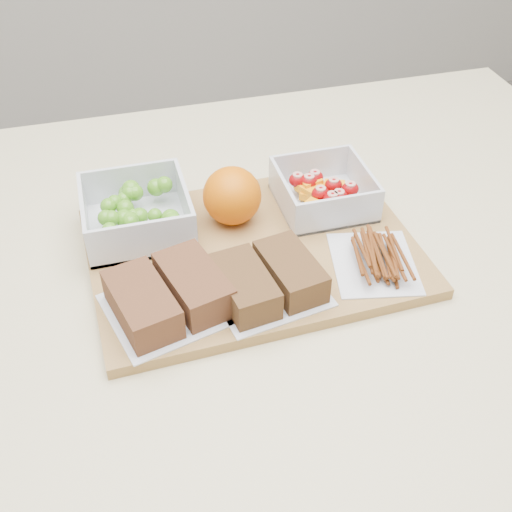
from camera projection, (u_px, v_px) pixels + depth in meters
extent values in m
cube|color=beige|center=(260.00, 452.00, 1.14)|extent=(1.20, 0.90, 0.90)
cube|color=#A17943|center=(253.00, 252.00, 0.84)|extent=(0.43, 0.31, 0.02)
cube|color=silver|center=(139.00, 227.00, 0.87)|extent=(0.14, 0.14, 0.01)
cube|color=silver|center=(130.00, 184.00, 0.90)|extent=(0.14, 0.01, 0.06)
cube|color=silver|center=(143.00, 242.00, 0.80)|extent=(0.14, 0.01, 0.06)
cube|color=silver|center=(186.00, 203.00, 0.86)|extent=(0.01, 0.13, 0.06)
cube|color=silver|center=(85.00, 219.00, 0.84)|extent=(0.01, 0.13, 0.06)
sphere|color=#4D901D|center=(124.00, 219.00, 0.84)|extent=(0.02, 0.02, 0.02)
sphere|color=#4D901D|center=(106.00, 218.00, 0.83)|extent=(0.02, 0.02, 0.02)
sphere|color=#4D901D|center=(130.00, 193.00, 0.87)|extent=(0.02, 0.02, 0.02)
sphere|color=#4D901D|center=(140.00, 216.00, 0.85)|extent=(0.02, 0.02, 0.02)
sphere|color=#4D901D|center=(108.00, 206.00, 0.85)|extent=(0.02, 0.02, 0.02)
sphere|color=#4D901D|center=(133.00, 216.00, 0.85)|extent=(0.02, 0.02, 0.02)
sphere|color=#4D901D|center=(115.00, 202.00, 0.86)|extent=(0.02, 0.02, 0.02)
sphere|color=#4D901D|center=(173.00, 222.00, 0.82)|extent=(0.03, 0.03, 0.03)
sphere|color=#4D901D|center=(156.00, 187.00, 0.89)|extent=(0.03, 0.03, 0.03)
sphere|color=#4D901D|center=(131.00, 189.00, 0.87)|extent=(0.02, 0.02, 0.02)
sphere|color=#4D901D|center=(110.00, 230.00, 0.81)|extent=(0.02, 0.02, 0.02)
sphere|color=#4D901D|center=(164.00, 185.00, 0.88)|extent=(0.02, 0.02, 0.02)
sphere|color=#4D901D|center=(146.00, 233.00, 0.82)|extent=(0.02, 0.02, 0.02)
sphere|color=#4D901D|center=(127.00, 195.00, 0.87)|extent=(0.02, 0.02, 0.02)
sphere|color=#4D901D|center=(125.00, 208.00, 0.85)|extent=(0.02, 0.02, 0.02)
sphere|color=#4D901D|center=(135.00, 193.00, 0.87)|extent=(0.02, 0.02, 0.02)
sphere|color=#4D901D|center=(171.00, 218.00, 0.82)|extent=(0.02, 0.02, 0.02)
sphere|color=#4D901D|center=(181.00, 227.00, 0.84)|extent=(0.02, 0.02, 0.02)
sphere|color=#4D901D|center=(124.00, 199.00, 0.87)|extent=(0.02, 0.02, 0.02)
sphere|color=#4D901D|center=(130.00, 222.00, 0.83)|extent=(0.02, 0.02, 0.02)
sphere|color=#4D901D|center=(127.00, 194.00, 0.88)|extent=(0.02, 0.02, 0.02)
sphere|color=#4D901D|center=(155.00, 215.00, 0.83)|extent=(0.02, 0.02, 0.02)
sphere|color=#4D901D|center=(130.00, 221.00, 0.84)|extent=(0.02, 0.02, 0.02)
sphere|color=#4D901D|center=(112.00, 218.00, 0.83)|extent=(0.02, 0.02, 0.02)
cube|color=silver|center=(323.00, 203.00, 0.91)|extent=(0.12, 0.12, 0.00)
cube|color=silver|center=(310.00, 166.00, 0.94)|extent=(0.12, 0.00, 0.05)
cube|color=silver|center=(339.00, 214.00, 0.85)|extent=(0.12, 0.00, 0.05)
cube|color=silver|center=(364.00, 182.00, 0.91)|extent=(0.00, 0.11, 0.05)
cube|color=silver|center=(283.00, 195.00, 0.88)|extent=(0.00, 0.11, 0.05)
cube|color=orange|center=(331.00, 202.00, 0.89)|extent=(0.04, 0.04, 0.01)
cube|color=orange|center=(311.00, 187.00, 0.91)|extent=(0.04, 0.05, 0.01)
cube|color=orange|center=(329.00, 192.00, 0.90)|extent=(0.04, 0.05, 0.01)
cube|color=orange|center=(334.00, 189.00, 0.92)|extent=(0.04, 0.04, 0.01)
cube|color=orange|center=(309.00, 188.00, 0.90)|extent=(0.04, 0.04, 0.01)
cube|color=orange|center=(310.00, 182.00, 0.91)|extent=(0.03, 0.03, 0.01)
cube|color=orange|center=(315.00, 208.00, 0.86)|extent=(0.04, 0.04, 0.01)
cube|color=orange|center=(340.00, 202.00, 0.88)|extent=(0.03, 0.03, 0.01)
cube|color=orange|center=(312.00, 194.00, 0.90)|extent=(0.04, 0.04, 0.01)
ellipsoid|color=#A4080B|center=(333.00, 185.00, 0.89)|extent=(0.02, 0.02, 0.02)
ellipsoid|color=#A4080B|center=(339.00, 197.00, 0.87)|extent=(0.02, 0.02, 0.02)
ellipsoid|color=#A4080B|center=(297.00, 180.00, 0.90)|extent=(0.02, 0.02, 0.02)
ellipsoid|color=#A4080B|center=(350.00, 189.00, 0.89)|extent=(0.02, 0.02, 0.02)
ellipsoid|color=#A4080B|center=(309.00, 181.00, 0.90)|extent=(0.02, 0.02, 0.02)
ellipsoid|color=#A4080B|center=(332.00, 199.00, 0.87)|extent=(0.02, 0.02, 0.02)
ellipsoid|color=#A4080B|center=(320.00, 193.00, 0.88)|extent=(0.02, 0.02, 0.02)
ellipsoid|color=#A4080B|center=(315.00, 177.00, 0.91)|extent=(0.02, 0.02, 0.02)
sphere|color=#E16505|center=(232.00, 196.00, 0.86)|extent=(0.08, 0.08, 0.08)
cube|color=silver|center=(170.00, 307.00, 0.75)|extent=(0.17, 0.16, 0.00)
cube|color=brown|center=(142.00, 304.00, 0.73)|extent=(0.08, 0.12, 0.04)
cube|color=brown|center=(194.00, 285.00, 0.75)|extent=(0.08, 0.12, 0.04)
cube|color=silver|center=(268.00, 291.00, 0.77)|extent=(0.15, 0.14, 0.00)
cube|color=brown|center=(245.00, 286.00, 0.75)|extent=(0.07, 0.11, 0.04)
cube|color=brown|center=(290.00, 271.00, 0.77)|extent=(0.07, 0.11, 0.04)
cube|color=silver|center=(374.00, 263.00, 0.81)|extent=(0.13, 0.14, 0.00)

